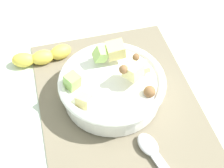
{
  "coord_description": "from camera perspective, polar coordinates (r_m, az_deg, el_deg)",
  "views": [
    {
      "loc": [
        -0.42,
        0.12,
        0.58
      ],
      "look_at": [
        0.01,
        0.01,
        0.05
      ],
      "focal_mm": 51.88,
      "sensor_mm": 36.0,
      "label": 1
    }
  ],
  "objects": [
    {
      "name": "placemat",
      "position": [
        0.73,
        1.06,
        -2.94
      ],
      "size": [
        0.45,
        0.35,
        0.01
      ],
      "primitive_type": "cube",
      "color": "#756B56",
      "rests_on": "ground_plane"
    },
    {
      "name": "salad_bowl",
      "position": [
        0.7,
        0.01,
        -0.31
      ],
      "size": [
        0.23,
        0.23,
        0.11
      ],
      "color": "white",
      "rests_on": "placemat"
    },
    {
      "name": "banana_whole",
      "position": [
        0.81,
        -12.19,
        4.78
      ],
      "size": [
        0.05,
        0.15,
        0.04
      ],
      "color": "yellow",
      "rests_on": "ground_plane"
    },
    {
      "name": "ground_plane",
      "position": [
        0.73,
        1.06,
        -3.08
      ],
      "size": [
        2.4,
        2.4,
        0.0
      ],
      "primitive_type": "plane",
      "color": "silver"
    },
    {
      "name": "serving_spoon",
      "position": [
        0.65,
        8.26,
        -13.15
      ],
      "size": [
        0.2,
        0.08,
        0.01
      ],
      "color": "#B7B7BC",
      "rests_on": "placemat"
    }
  ]
}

